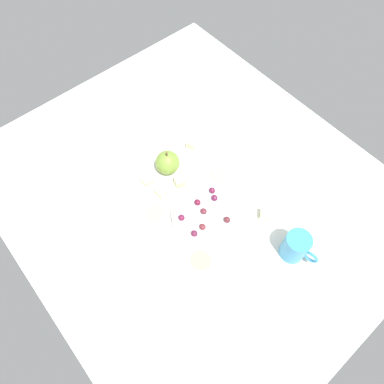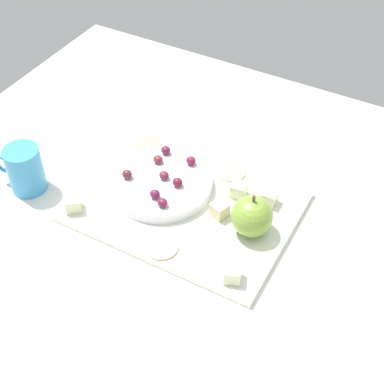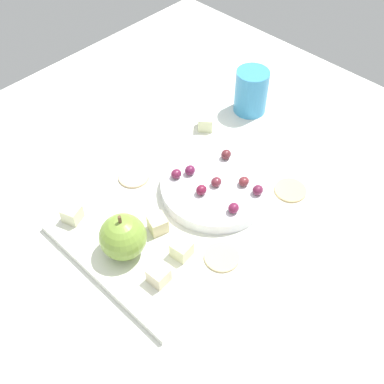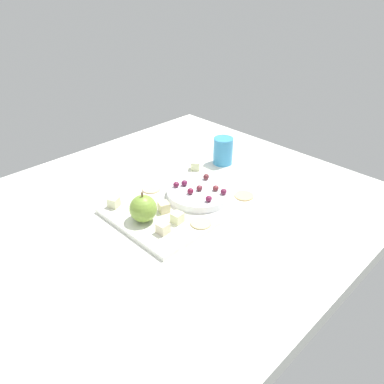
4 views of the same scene
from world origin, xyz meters
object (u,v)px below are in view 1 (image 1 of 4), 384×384
grape_6 (204,211)px  grape_3 (227,220)px  cracker_1 (201,260)px  cup (296,247)px  cheese_cube_3 (147,181)px  grape_7 (194,233)px  grape_5 (203,227)px  grape_1 (212,190)px  serving_dish (205,214)px  cracker_2 (156,213)px  platter (196,201)px  grape_0 (214,198)px  cheese_cube_4 (265,215)px  cheese_cube_1 (192,144)px  cheese_cube_0 (161,192)px  apple_whole (168,163)px  grape_4 (198,202)px  cheese_cube_2 (180,182)px  cracker_0 (220,173)px  grape_2 (182,218)px

grape_6 → grape_3: bearing=-152.8°
cracker_1 → cup: cup is taller
cheese_cube_3 → grape_7: 21.37cm
cheese_cube_3 → grape_5: (-21.26, -2.13, 1.49)cm
grape_1 → grape_5: size_ratio=1.00×
serving_dish → cracker_2: serving_dish is taller
platter → grape_0: 6.27cm
cracker_2 → cheese_cube_4: bearing=-132.6°
platter → cheese_cube_1: bearing=-37.1°
cheese_cube_1 → cracker_1: bearing=143.4°
cheese_cube_3 → grape_3: (-23.93, -8.30, 1.60)cm
grape_1 → cheese_cube_3: bearing=37.3°
cheese_cube_0 → grape_1: bearing=-131.7°
serving_dish → grape_6: (0.39, 0.38, 1.80)cm
cheese_cube_0 → apple_whole: bearing=-50.9°
platter → grape_6: (-5.13, 1.64, 3.48)cm
apple_whole → grape_4: size_ratio=3.85×
apple_whole → cheese_cube_3: (0.03, 7.42, -2.17)cm
cheese_cube_2 → grape_0: size_ratio=1.46×
apple_whole → grape_6: apple_whole is taller
cheese_cube_0 → cheese_cube_3: size_ratio=1.00×
cheese_cube_3 → cracker_2: 9.95cm
serving_dish → grape_1: (3.63, -5.60, 1.81)cm
cheese_cube_0 → cracker_0: bearing=-108.1°
platter → cheese_cube_4: cheese_cube_4 is taller
cracker_2 → grape_5: grape_5 is taller
grape_0 → grape_1: (2.15, -1.10, -0.04)cm
serving_dish → grape_2: size_ratio=10.08×
cheese_cube_1 → grape_4: 20.78cm
cheese_cube_3 → cracker_1: 27.35cm
cheese_cube_1 → cheese_cube_3: (-1.71, 18.01, 0.00)cm
grape_2 → cracker_0: bearing=-75.6°
grape_5 → apple_whole: bearing=-14.0°
platter → grape_0: bearing=-141.1°
cheese_cube_3 → grape_7: grape_7 is taller
cup → cheese_cube_3: bearing=21.8°
cheese_cube_3 → cracker_0: cheese_cube_3 is taller
serving_dish → grape_3: bearing=-154.4°
cheese_cube_4 → grape_7: grape_7 is taller
serving_dish → grape_6: size_ratio=10.08×
cheese_cube_1 → grape_6: 23.56cm
apple_whole → cheese_cube_0: 8.85cm
cheese_cube_1 → grape_3: grape_3 is taller
cheese_cube_0 → grape_2: size_ratio=1.46×
grape_0 → grape_4: bearing=66.2°
grape_2 → grape_4: same height
serving_dish → grape_4: (3.42, -0.11, 1.88)cm
serving_dish → cracker_2: 13.50cm
grape_2 → grape_7: bearing=176.5°
cracker_1 → grape_5: size_ratio=2.92×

